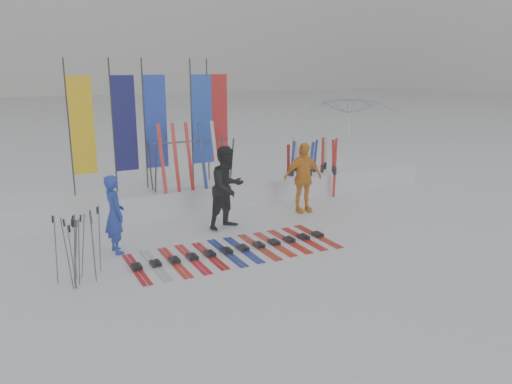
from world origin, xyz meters
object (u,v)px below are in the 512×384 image
person_black (227,188)px  tent_canopy (349,135)px  ski_rack (191,157)px  ski_row (235,250)px  person_blue (115,214)px  person_yellow (303,178)px

person_black → tent_canopy: (6.00, 3.41, 0.41)m
person_black → ski_rack: person_black is taller
person_black → ski_rack: size_ratio=0.93×
tent_canopy → ski_row: size_ratio=0.73×
ski_row → person_black: bearing=70.8°
person_blue → ski_row: bearing=-123.3°
person_black → ski_row: bearing=-127.2°
person_blue → ski_rack: ski_rack is taller
person_blue → ski_row: size_ratio=0.38×
person_blue → person_black: bearing=-87.7°
tent_canopy → ski_rack: (-6.20, -1.66, 0.03)m
person_blue → person_yellow: person_yellow is taller
person_blue → ski_rack: 3.29m
ski_rack → tent_canopy: bearing=15.0°
person_black → ski_rack: bearing=78.7°
person_blue → tent_canopy: bearing=-72.8°
person_blue → ski_row: 2.46m
person_blue → ski_rack: (2.41, 2.16, 0.60)m
person_yellow → ski_rack: size_ratio=0.87×
person_black → ski_row: person_black is taller
person_yellow → tent_canopy: bearing=44.1°
person_yellow → ski_row: 3.38m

